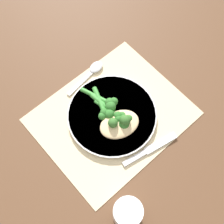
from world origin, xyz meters
name	(u,v)px	position (x,y,z in m)	size (l,w,h in m)	color
ground_plane	(112,117)	(0.00, 0.00, 0.00)	(3.00, 3.00, 0.00)	brown
placemat	(112,116)	(0.00, 0.00, 0.00)	(0.42, 0.35, 0.00)	beige
plate	(112,115)	(0.00, 0.00, 0.01)	(0.26, 0.26, 0.01)	white
chicken_fillet	(119,124)	(0.01, 0.04, 0.03)	(0.13, 0.11, 0.02)	#DBBC89
pesto_dollop_primary	(113,123)	(0.02, 0.03, 0.05)	(0.03, 0.03, 0.03)	#336628
pesto_dollop_secondary	(125,120)	(-0.01, 0.05, 0.05)	(0.03, 0.03, 0.03)	#336628
broccoli_stalk_right	(123,120)	(-0.01, 0.04, 0.03)	(0.05, 0.13, 0.03)	#3D8E38
broccoli_stalk_left	(114,114)	(0.00, 0.01, 0.03)	(0.04, 0.13, 0.03)	#3D8E38
broccoli_stalk_rear	(104,110)	(0.01, -0.02, 0.03)	(0.06, 0.11, 0.03)	#3D8E38
broccoli_stalk_front	(108,103)	(-0.01, -0.03, 0.03)	(0.06, 0.12, 0.03)	#3D8E38
knife	(149,150)	(-0.01, 0.15, 0.01)	(0.17, 0.05, 0.01)	silver
spoon	(93,71)	(-0.06, -0.15, 0.01)	(0.16, 0.04, 0.01)	silver
water_glass	(128,213)	(0.16, 0.23, 0.04)	(0.07, 0.07, 0.09)	white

